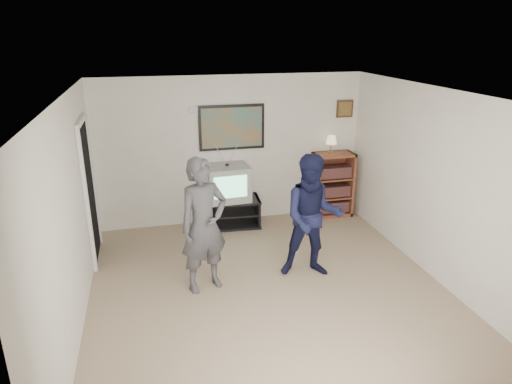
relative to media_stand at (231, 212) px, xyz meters
name	(u,v)px	position (x,y,z in m)	size (l,w,h in m)	color
room_shell	(264,192)	(0.09, -1.88, 1.01)	(4.51, 5.00, 2.51)	#77604B
media_stand	(231,212)	(0.00, 0.00, 0.00)	(1.01, 0.61, 0.49)	black
crt_television	(227,183)	(-0.05, 0.00, 0.54)	(0.69, 0.59, 0.59)	#979793
bookshelf	(332,185)	(1.85, 0.05, 0.33)	(0.70, 0.40, 1.15)	brown
table_lamp	(331,144)	(1.81, 0.10, 1.06)	(0.19, 0.19, 0.31)	beige
person_tall	(204,225)	(-0.69, -1.87, 0.63)	(0.64, 0.42, 1.75)	#403F43
person_short	(313,217)	(0.75, -1.87, 0.60)	(0.82, 0.64, 1.69)	black
controller_left	(197,204)	(-0.74, -1.71, 0.87)	(0.04, 0.13, 0.04)	white
controller_right	(312,199)	(0.81, -1.68, 0.78)	(0.04, 0.13, 0.04)	white
poster	(232,127)	(0.09, 0.25, 1.41)	(1.10, 0.03, 0.75)	black
air_vent	(198,111)	(-0.46, 0.25, 1.71)	(0.28, 0.02, 0.14)	white
small_picture	(345,109)	(2.09, 0.25, 1.64)	(0.30, 0.03, 0.30)	#3A2012
doorway	(89,193)	(-2.15, -0.63, 0.76)	(0.03, 0.85, 2.00)	black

